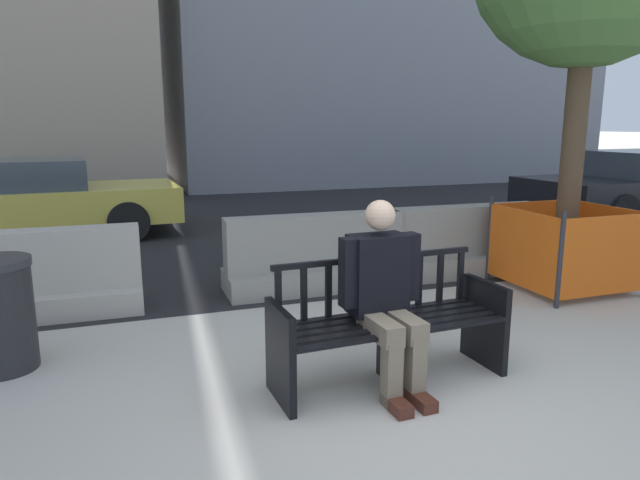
# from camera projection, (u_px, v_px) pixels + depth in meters

# --- Properties ---
(ground_plane) EXTENTS (200.00, 200.00, 0.00)m
(ground_plane) POSITION_uv_depth(u_px,v_px,m) (435.00, 436.00, 3.39)
(ground_plane) COLOR #B7B2A8
(street_asphalt) EXTENTS (120.00, 12.00, 0.01)m
(street_asphalt) POSITION_uv_depth(u_px,v_px,m) (210.00, 216.00, 11.43)
(street_asphalt) COLOR black
(street_asphalt) RESTS_ON ground
(street_bench) EXTENTS (1.71, 0.60, 0.88)m
(street_bench) POSITION_uv_depth(u_px,v_px,m) (388.00, 328.00, 4.05)
(street_bench) COLOR black
(street_bench) RESTS_ON ground
(seated_person) EXTENTS (0.58, 0.74, 1.31)m
(seated_person) POSITION_uv_depth(u_px,v_px,m) (384.00, 292.00, 3.92)
(seated_person) COLOR black
(seated_person) RESTS_ON ground
(jersey_barrier_centre) EXTENTS (2.01, 0.70, 0.84)m
(jersey_barrier_centre) POSITION_uv_depth(u_px,v_px,m) (315.00, 259.00, 6.36)
(jersey_barrier_centre) COLOR gray
(jersey_barrier_centre) RESTS_ON ground
(jersey_barrier_left) EXTENTS (2.01, 0.70, 0.84)m
(jersey_barrier_left) POSITION_uv_depth(u_px,v_px,m) (32.00, 282.00, 5.43)
(jersey_barrier_left) COLOR #ADA89E
(jersey_barrier_left) RESTS_ON ground
(jersey_barrier_right) EXTENTS (2.01, 0.72, 0.84)m
(jersey_barrier_right) POSITION_uv_depth(u_px,v_px,m) (464.00, 246.00, 7.03)
(jersey_barrier_right) COLOR gray
(jersey_barrier_right) RESTS_ON ground
(construction_fence) EXTENTS (1.20, 1.20, 0.99)m
(construction_fence) POSITION_uv_depth(u_px,v_px,m) (565.00, 245.00, 6.36)
(construction_fence) COLOR #2D2D33
(construction_fence) RESTS_ON ground
(car_taxi_near) EXTENTS (4.60, 2.08, 1.27)m
(car_taxi_near) POSITION_uv_depth(u_px,v_px,m) (27.00, 199.00, 8.98)
(car_taxi_near) COLOR #DBC64C
(car_taxi_near) RESTS_ON ground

